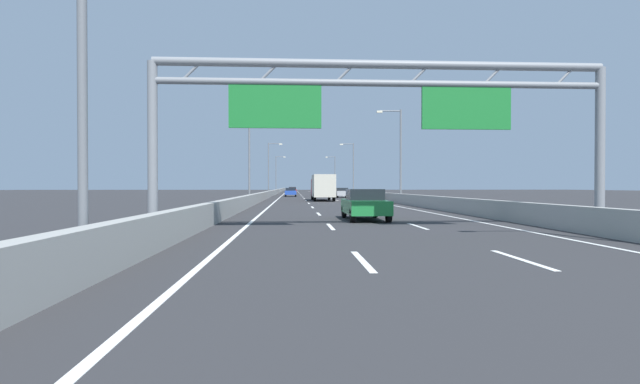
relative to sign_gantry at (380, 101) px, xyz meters
name	(u,v)px	position (x,y,z in m)	size (l,w,h in m)	color
ground_plane	(309,194)	(0.09, 80.24, -4.84)	(260.00, 260.00, 0.00)	#2D2D30
lane_dash_left_1	(362,261)	(-1.71, -7.26, -4.84)	(0.16, 3.00, 0.01)	white
lane_dash_left_2	(331,227)	(-1.71, 1.74, -4.84)	(0.16, 3.00, 0.01)	white
lane_dash_left_3	(319,214)	(-1.71, 10.74, -4.84)	(0.16, 3.00, 0.01)	white
lane_dash_left_4	(312,207)	(-1.71, 19.74, -4.84)	(0.16, 3.00, 0.01)	white
lane_dash_left_5	(309,203)	(-1.71, 28.74, -4.84)	(0.16, 3.00, 0.01)	white
lane_dash_left_6	(306,201)	(-1.71, 37.74, -4.84)	(0.16, 3.00, 0.01)	white
lane_dash_left_7	(304,199)	(-1.71, 46.74, -4.84)	(0.16, 3.00, 0.01)	white
lane_dash_left_8	(303,197)	(-1.71, 55.74, -4.84)	(0.16, 3.00, 0.01)	white
lane_dash_left_9	(302,196)	(-1.71, 64.74, -4.84)	(0.16, 3.00, 0.01)	white
lane_dash_left_10	(301,195)	(-1.71, 73.74, -4.84)	(0.16, 3.00, 0.01)	white
lane_dash_left_11	(300,194)	(-1.71, 82.74, -4.84)	(0.16, 3.00, 0.01)	white
lane_dash_left_12	(300,193)	(-1.71, 91.74, -4.84)	(0.16, 3.00, 0.01)	white
lane_dash_left_13	(299,193)	(-1.71, 100.74, -4.84)	(0.16, 3.00, 0.01)	white
lane_dash_left_14	(299,192)	(-1.71, 109.74, -4.84)	(0.16, 3.00, 0.01)	white
lane_dash_left_15	(298,192)	(-1.71, 118.74, -4.84)	(0.16, 3.00, 0.01)	white
lane_dash_left_16	(298,192)	(-1.71, 127.74, -4.84)	(0.16, 3.00, 0.01)	white
lane_dash_left_17	(298,191)	(-1.71, 136.74, -4.84)	(0.16, 3.00, 0.01)	white
lane_dash_right_1	(521,260)	(1.89, -7.26, -4.84)	(0.16, 3.00, 0.01)	white
lane_dash_right_2	(418,226)	(1.89, 1.74, -4.84)	(0.16, 3.00, 0.01)	white
lane_dash_right_3	(379,214)	(1.89, 10.74, -4.84)	(0.16, 3.00, 0.01)	white
lane_dash_right_4	(358,207)	(1.89, 19.74, -4.84)	(0.16, 3.00, 0.01)	white
lane_dash_right_5	(346,203)	(1.89, 28.74, -4.84)	(0.16, 3.00, 0.01)	white
lane_dash_right_6	(337,200)	(1.89, 37.74, -4.84)	(0.16, 3.00, 0.01)	white
lane_dash_right_7	(331,198)	(1.89, 46.74, -4.84)	(0.16, 3.00, 0.01)	white
lane_dash_right_8	(326,197)	(1.89, 55.74, -4.84)	(0.16, 3.00, 0.01)	white
lane_dash_right_9	(323,196)	(1.89, 64.74, -4.84)	(0.16, 3.00, 0.01)	white
lane_dash_right_10	(320,195)	(1.89, 73.74, -4.84)	(0.16, 3.00, 0.01)	white
lane_dash_right_11	(317,194)	(1.89, 82.74, -4.84)	(0.16, 3.00, 0.01)	white
lane_dash_right_12	(315,193)	(1.89, 91.74, -4.84)	(0.16, 3.00, 0.01)	white
lane_dash_right_13	(314,193)	(1.89, 100.74, -4.84)	(0.16, 3.00, 0.01)	white
lane_dash_right_14	(312,192)	(1.89, 109.74, -4.84)	(0.16, 3.00, 0.01)	white
lane_dash_right_15	(311,192)	(1.89, 118.74, -4.84)	(0.16, 3.00, 0.01)	white
lane_dash_right_16	(310,192)	(1.89, 127.74, -4.84)	(0.16, 3.00, 0.01)	white
lane_dash_right_17	(309,191)	(1.89, 136.74, -4.84)	(0.16, 3.00, 0.01)	white
edge_line_left	(282,195)	(-5.16, 68.24, -4.84)	(0.16, 176.00, 0.01)	white
edge_line_right	(341,195)	(5.34, 68.24, -4.84)	(0.16, 176.00, 0.01)	white
barrier_left	(277,192)	(-6.81, 90.24, -4.37)	(0.45, 220.00, 0.95)	#9E9E99
barrier_right	(338,191)	(6.99, 90.24, -4.37)	(0.45, 220.00, 0.95)	#9E9E99
sign_gantry	(380,101)	(0.00, 0.00, 0.00)	(17.21, 0.36, 6.36)	gray
streetlamp_left_near	(93,6)	(-7.38, -7.54, 0.55)	(2.58, 0.28, 9.50)	slate
streetlamp_left_mid	(252,149)	(-7.38, 30.87, 0.55)	(2.58, 0.28, 9.50)	slate
streetlamp_right_mid	(398,150)	(7.55, 30.87, 0.55)	(2.58, 0.28, 9.50)	slate
streetlamp_left_far	(270,165)	(-7.38, 69.27, 0.55)	(2.58, 0.28, 9.50)	slate
streetlamp_right_far	(352,166)	(7.55, 69.27, 0.55)	(2.58, 0.28, 9.50)	slate
streetlamp_left_distant	(277,172)	(-7.38, 107.67, 0.55)	(2.58, 0.28, 9.50)	slate
streetlamp_right_distant	(334,172)	(7.55, 107.67, 0.55)	(2.58, 0.28, 9.50)	slate
green_car	(365,204)	(0.30, 5.75, -4.07)	(1.89, 4.69, 1.52)	#1E7A38
silver_car	(342,193)	(3.80, 50.94, -4.09)	(1.77, 4.29, 1.43)	#A8ADB2
red_car	(292,190)	(-3.33, 91.01, -4.09)	(1.83, 4.67, 1.49)	red
blue_car	(291,192)	(-3.59, 59.27, -4.12)	(1.82, 4.14, 1.39)	#2347AD
box_truck	(323,186)	(0.18, 37.27, -3.21)	(2.36, 8.98, 2.94)	#B21E19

